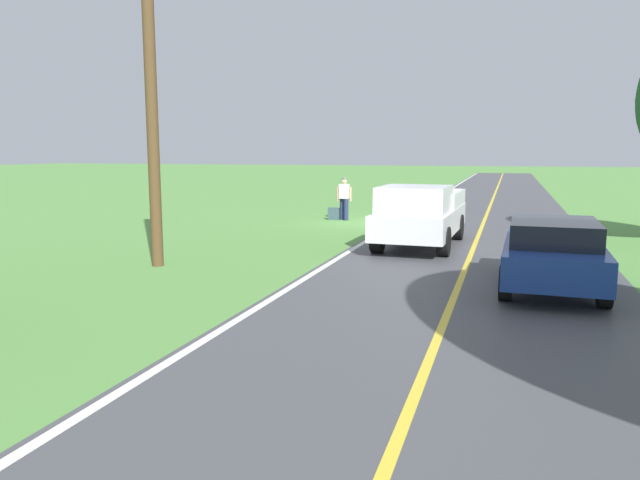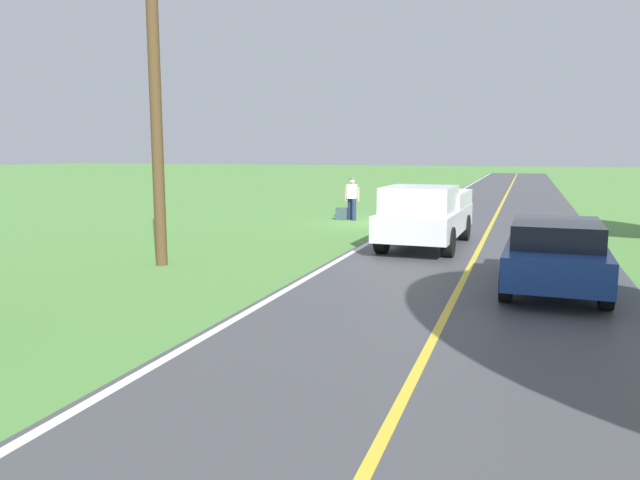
{
  "view_description": "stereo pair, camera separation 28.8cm",
  "coord_description": "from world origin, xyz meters",
  "px_view_note": "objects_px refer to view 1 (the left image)",
  "views": [
    {
      "loc": [
        -5.22,
        23.06,
        2.75
      ],
      "look_at": [
        -1.71,
        11.94,
        1.05
      ],
      "focal_mm": 33.83,
      "sensor_mm": 36.0,
      "label": 1
    },
    {
      "loc": [
        -5.49,
        22.97,
        2.75
      ],
      "look_at": [
        -1.71,
        11.94,
        1.05
      ],
      "focal_mm": 33.83,
      "sensor_mm": 36.0,
      "label": 2
    }
  ],
  "objects_px": {
    "utility_pole_roadside": "(151,82)",
    "hitchhiker_walking": "(344,196)",
    "suitcase_carried": "(334,214)",
    "pickup_truck_passing": "(420,214)",
    "sedan_mid_oncoming": "(553,252)"
  },
  "relations": [
    {
      "from": "utility_pole_roadside",
      "to": "hitchhiker_walking",
      "type": "bearing_deg",
      "value": -98.75
    },
    {
      "from": "hitchhiker_walking",
      "to": "pickup_truck_passing",
      "type": "xyz_separation_m",
      "value": [
        -3.95,
        6.18,
        -0.01
      ]
    },
    {
      "from": "suitcase_carried",
      "to": "sedan_mid_oncoming",
      "type": "relative_size",
      "value": 0.11
    },
    {
      "from": "hitchhiker_walking",
      "to": "pickup_truck_passing",
      "type": "height_order",
      "value": "pickup_truck_passing"
    },
    {
      "from": "hitchhiker_walking",
      "to": "suitcase_carried",
      "type": "bearing_deg",
      "value": 15.1
    },
    {
      "from": "hitchhiker_walking",
      "to": "suitcase_carried",
      "type": "relative_size",
      "value": 3.49
    },
    {
      "from": "suitcase_carried",
      "to": "sedan_mid_oncoming",
      "type": "height_order",
      "value": "sedan_mid_oncoming"
    },
    {
      "from": "suitcase_carried",
      "to": "pickup_truck_passing",
      "type": "distance_m",
      "value": 7.51
    },
    {
      "from": "hitchhiker_walking",
      "to": "utility_pole_roadside",
      "type": "distance_m",
      "value": 11.7
    },
    {
      "from": "pickup_truck_passing",
      "to": "suitcase_carried",
      "type": "bearing_deg",
      "value": -54.3
    },
    {
      "from": "hitchhiker_walking",
      "to": "pickup_truck_passing",
      "type": "distance_m",
      "value": 7.34
    },
    {
      "from": "suitcase_carried",
      "to": "pickup_truck_passing",
      "type": "xyz_separation_m",
      "value": [
        -4.36,
        6.07,
        0.72
      ]
    },
    {
      "from": "suitcase_carried",
      "to": "hitchhiker_walking",
      "type": "bearing_deg",
      "value": 100.86
    },
    {
      "from": "suitcase_carried",
      "to": "utility_pole_roadside",
      "type": "xyz_separation_m",
      "value": [
        1.29,
        10.96,
        4.11
      ]
    },
    {
      "from": "suitcase_carried",
      "to": "pickup_truck_passing",
      "type": "bearing_deg",
      "value": 31.45
    }
  ]
}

